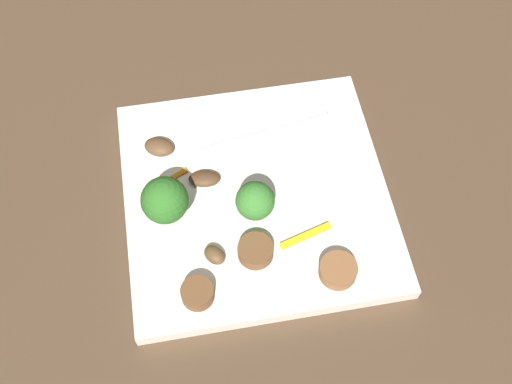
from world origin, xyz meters
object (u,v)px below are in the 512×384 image
object	(u,v)px
sausage_slice_0	(338,270)
sausage_slice_2	(256,251)
broccoli_floret_1	(165,201)
pepper_strip_2	(306,236)
plate	(256,196)
broccoli_floret_0	(255,201)
mushroom_1	(205,179)
mushroom_2	(159,147)
mushroom_0	(215,255)
fork	(292,126)
sausage_slice_1	(198,293)
pepper_strip_1	(165,183)

from	to	relation	value
sausage_slice_0	sausage_slice_2	size ratio (longest dim) A/B	1.04
broccoli_floret_1	pepper_strip_2	distance (m)	0.13
sausage_slice_0	sausage_slice_2	xyz separation A→B (m)	(-0.07, 0.03, 0.00)
plate	broccoli_floret_0	bearing A→B (deg)	-101.63
broccoli_floret_0	sausage_slice_0	size ratio (longest dim) A/B	1.36
sausage_slice_2	pepper_strip_2	world-z (taller)	sausage_slice_2
sausage_slice_0	mushroom_1	world-z (taller)	sausage_slice_0
broccoli_floret_0	mushroom_2	size ratio (longest dim) A/B	1.54
broccoli_floret_1	mushroom_2	xyz separation A→B (m)	(-0.00, 0.08, -0.03)
mushroom_0	pepper_strip_2	world-z (taller)	mushroom_0
mushroom_2	sausage_slice_2	bearing A→B (deg)	-59.79
mushroom_2	fork	bearing A→B (deg)	2.21
sausage_slice_2	mushroom_2	size ratio (longest dim) A/B	1.09
plate	sausage_slice_2	distance (m)	0.07
fork	mushroom_1	world-z (taller)	mushroom_1
sausage_slice_1	pepper_strip_2	xyz separation A→B (m)	(0.11, 0.04, -0.01)
broccoli_floret_0	mushroom_1	distance (m)	0.07
sausage_slice_0	sausage_slice_1	world-z (taller)	sausage_slice_1
fork	mushroom_0	distance (m)	0.17
broccoli_floret_0	mushroom_0	xyz separation A→B (m)	(-0.04, -0.04, -0.02)
sausage_slice_2	mushroom_2	distance (m)	0.15
sausage_slice_1	sausage_slice_2	distance (m)	0.07
fork	mushroom_2	bearing A→B (deg)	173.73
pepper_strip_1	mushroom_2	bearing A→B (deg)	91.42
mushroom_0	pepper_strip_2	size ratio (longest dim) A/B	0.42
fork	sausage_slice_0	world-z (taller)	sausage_slice_0
broccoli_floret_0	sausage_slice_2	xyz separation A→B (m)	(-0.01, -0.04, -0.02)
sausage_slice_2	plate	bearing A→B (deg)	79.79
broccoli_floret_1	sausage_slice_0	world-z (taller)	broccoli_floret_1
mushroom_0	mushroom_1	bearing A→B (deg)	88.85
broccoli_floret_0	broccoli_floret_1	xyz separation A→B (m)	(-0.08, 0.01, 0.01)
broccoli_floret_1	pepper_strip_2	world-z (taller)	broccoli_floret_1
sausage_slice_2	pepper_strip_2	distance (m)	0.05
broccoli_floret_0	sausage_slice_0	world-z (taller)	broccoli_floret_0
sausage_slice_1	pepper_strip_2	bearing A→B (deg)	21.10
mushroom_0	mushroom_2	world-z (taller)	same
sausage_slice_2	sausage_slice_1	bearing A→B (deg)	-150.84
fork	mushroom_0	size ratio (longest dim) A/B	8.19
fork	pepper_strip_2	size ratio (longest dim) A/B	3.48
sausage_slice_1	mushroom_0	size ratio (longest dim) A/B	1.34
mushroom_1	pepper_strip_1	world-z (taller)	mushroom_1
broccoli_floret_0	mushroom_2	distance (m)	0.12
sausage_slice_1	pepper_strip_1	xyz separation A→B (m)	(-0.02, 0.12, -0.01)
mushroom_2	sausage_slice_0	bearing A→B (deg)	-48.08
sausage_slice_1	fork	bearing A→B (deg)	54.54
sausage_slice_2	mushroom_0	bearing A→B (deg)	175.94
plate	pepper_strip_1	world-z (taller)	pepper_strip_1
broccoli_floret_0	mushroom_2	bearing A→B (deg)	132.24
broccoli_floret_0	pepper_strip_2	xyz separation A→B (m)	(0.04, -0.03, -0.03)
mushroom_1	mushroom_2	size ratio (longest dim) A/B	1.03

